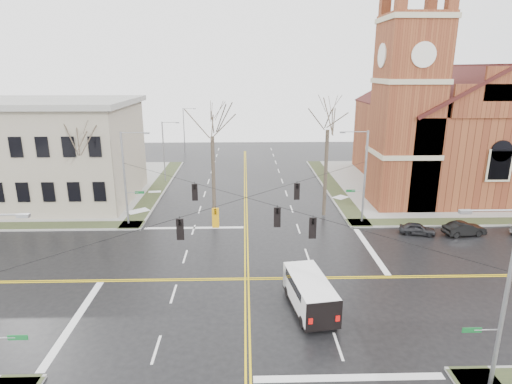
{
  "coord_description": "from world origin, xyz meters",
  "views": [
    {
      "loc": [
        -0.1,
        -28.14,
        14.76
      ],
      "look_at": [
        0.84,
        6.0,
        4.85
      ],
      "focal_mm": 30.0,
      "sensor_mm": 36.0,
      "label": 1
    }
  ],
  "objects_px": {
    "streetlight_north_b": "(185,129)",
    "tree_nw_far": "(88,145)",
    "streetlight_north_a": "(165,149)",
    "parked_car_a": "(417,229)",
    "signal_pole_ne": "(363,174)",
    "tree_ne": "(328,124)",
    "tree_nw_near": "(212,131)",
    "church": "(444,121)",
    "signal_pole_nw": "(126,176)",
    "cargo_van": "(309,290)",
    "signal_pole_se": "(502,297)",
    "parked_car_b": "(464,229)"
  },
  "relations": [
    {
      "from": "cargo_van",
      "to": "tree_nw_near",
      "type": "xyz_separation_m",
      "value": [
        -7.1,
        17.03,
        7.73
      ]
    },
    {
      "from": "signal_pole_nw",
      "to": "tree_nw_far",
      "type": "relative_size",
      "value": 0.86
    },
    {
      "from": "church",
      "to": "tree_nw_near",
      "type": "bearing_deg",
      "value": -157.18
    },
    {
      "from": "parked_car_b",
      "to": "streetlight_north_b",
      "type": "bearing_deg",
      "value": 28.77
    },
    {
      "from": "parked_car_b",
      "to": "tree_ne",
      "type": "height_order",
      "value": "tree_ne"
    },
    {
      "from": "signal_pole_ne",
      "to": "signal_pole_nw",
      "type": "relative_size",
      "value": 1.0
    },
    {
      "from": "signal_pole_ne",
      "to": "cargo_van",
      "type": "bearing_deg",
      "value": -115.55
    },
    {
      "from": "tree_nw_near",
      "to": "signal_pole_se",
      "type": "bearing_deg",
      "value": -59.38
    },
    {
      "from": "signal_pole_se",
      "to": "streetlight_north_a",
      "type": "relative_size",
      "value": 1.12
    },
    {
      "from": "signal_pole_ne",
      "to": "streetlight_north_b",
      "type": "bearing_deg",
      "value": 121.05
    },
    {
      "from": "church",
      "to": "parked_car_a",
      "type": "relative_size",
      "value": 8.62
    },
    {
      "from": "church",
      "to": "cargo_van",
      "type": "bearing_deg",
      "value": -125.92
    },
    {
      "from": "church",
      "to": "signal_pole_se",
      "type": "xyz_separation_m",
      "value": [
        -13.44,
        -36.28,
        -3.48
      ]
    },
    {
      "from": "tree_nw_near",
      "to": "streetlight_north_a",
      "type": "bearing_deg",
      "value": 116.47
    },
    {
      "from": "signal_pole_se",
      "to": "church",
      "type": "bearing_deg",
      "value": 69.67
    },
    {
      "from": "streetlight_north_a",
      "to": "parked_car_b",
      "type": "height_order",
      "value": "streetlight_north_a"
    },
    {
      "from": "signal_pole_se",
      "to": "tree_nw_near",
      "type": "distance_m",
      "value": 28.78
    },
    {
      "from": "signal_pole_nw",
      "to": "tree_ne",
      "type": "xyz_separation_m",
      "value": [
        19.39,
        2.02,
        4.6
      ]
    },
    {
      "from": "church",
      "to": "streetlight_north_a",
      "type": "xyz_separation_m",
      "value": [
        -35.42,
        3.22,
        -3.97
      ]
    },
    {
      "from": "parked_car_a",
      "to": "signal_pole_nw",
      "type": "bearing_deg",
      "value": 98.29
    },
    {
      "from": "parked_car_a",
      "to": "tree_nw_near",
      "type": "height_order",
      "value": "tree_nw_near"
    },
    {
      "from": "signal_pole_se",
      "to": "tree_nw_far",
      "type": "height_order",
      "value": "tree_nw_far"
    },
    {
      "from": "church",
      "to": "parked_car_b",
      "type": "distance_m",
      "value": 19.17
    },
    {
      "from": "signal_pole_nw",
      "to": "parked_car_a",
      "type": "height_order",
      "value": "signal_pole_nw"
    },
    {
      "from": "streetlight_north_a",
      "to": "cargo_van",
      "type": "relative_size",
      "value": 1.38
    },
    {
      "from": "church",
      "to": "signal_pole_se",
      "type": "bearing_deg",
      "value": -110.33
    },
    {
      "from": "signal_pole_se",
      "to": "tree_ne",
      "type": "bearing_deg",
      "value": 97.41
    },
    {
      "from": "signal_pole_se",
      "to": "tree_ne",
      "type": "xyz_separation_m",
      "value": [
        -3.25,
        25.02,
        4.6
      ]
    },
    {
      "from": "signal_pole_nw",
      "to": "signal_pole_se",
      "type": "relative_size",
      "value": 1.0
    },
    {
      "from": "church",
      "to": "signal_pole_nw",
      "type": "distance_m",
      "value": 38.61
    },
    {
      "from": "streetlight_north_b",
      "to": "cargo_van",
      "type": "height_order",
      "value": "streetlight_north_b"
    },
    {
      "from": "tree_nw_far",
      "to": "tree_ne",
      "type": "bearing_deg",
      "value": 0.15
    },
    {
      "from": "parked_car_a",
      "to": "signal_pole_se",
      "type": "bearing_deg",
      "value": -177.63
    },
    {
      "from": "tree_nw_near",
      "to": "tree_ne",
      "type": "height_order",
      "value": "tree_ne"
    },
    {
      "from": "tree_ne",
      "to": "streetlight_north_b",
      "type": "bearing_deg",
      "value": 118.5
    },
    {
      "from": "signal_pole_nw",
      "to": "streetlight_north_a",
      "type": "xyz_separation_m",
      "value": [
        0.67,
        16.5,
        -0.48
      ]
    },
    {
      "from": "streetlight_north_a",
      "to": "parked_car_a",
      "type": "bearing_deg",
      "value": -36.73
    },
    {
      "from": "tree_nw_near",
      "to": "signal_pole_nw",
      "type": "bearing_deg",
      "value": -169.41
    },
    {
      "from": "cargo_van",
      "to": "parked_car_b",
      "type": "xyz_separation_m",
      "value": [
        16.08,
        11.95,
        -0.62
      ]
    },
    {
      "from": "streetlight_north_b",
      "to": "tree_nw_near",
      "type": "bearing_deg",
      "value": -77.96
    },
    {
      "from": "streetlight_north_a",
      "to": "church",
      "type": "bearing_deg",
      "value": -5.19
    },
    {
      "from": "signal_pole_nw",
      "to": "tree_nw_near",
      "type": "height_order",
      "value": "tree_nw_near"
    },
    {
      "from": "signal_pole_ne",
      "to": "signal_pole_se",
      "type": "xyz_separation_m",
      "value": [
        0.0,
        -23.0,
        0.0
      ]
    },
    {
      "from": "streetlight_north_b",
      "to": "cargo_van",
      "type": "xyz_separation_m",
      "value": [
        14.56,
        -52.01,
        -3.22
      ]
    },
    {
      "from": "signal_pole_se",
      "to": "tree_nw_far",
      "type": "bearing_deg",
      "value": 136.88
    },
    {
      "from": "church",
      "to": "tree_nw_near",
      "type": "height_order",
      "value": "church"
    },
    {
      "from": "signal_pole_ne",
      "to": "tree_ne",
      "type": "bearing_deg",
      "value": 148.22
    },
    {
      "from": "streetlight_north_b",
      "to": "tree_ne",
      "type": "relative_size",
      "value": 0.61
    },
    {
      "from": "streetlight_north_b",
      "to": "tree_nw_far",
      "type": "xyz_separation_m",
      "value": [
        -4.67,
        -34.55,
        3.13
      ]
    },
    {
      "from": "signal_pole_nw",
      "to": "cargo_van",
      "type": "xyz_separation_m",
      "value": [
        15.23,
        -15.51,
        -3.7
      ]
    }
  ]
}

